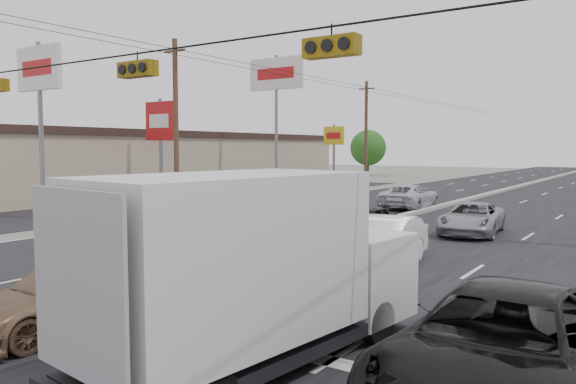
% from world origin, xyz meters
% --- Properties ---
extents(ground, '(200.00, 200.00, 0.00)m').
position_xyz_m(ground, '(0.00, 0.00, 0.00)').
color(ground, '#606356').
rests_on(ground, ground).
extents(road_surface, '(20.00, 160.00, 0.02)m').
position_xyz_m(road_surface, '(0.00, 30.00, 0.00)').
color(road_surface, black).
rests_on(road_surface, ground).
extents(center_median, '(0.50, 160.00, 0.20)m').
position_xyz_m(center_median, '(0.00, 30.00, 0.10)').
color(center_median, gray).
rests_on(center_median, ground).
extents(strip_mall, '(12.00, 42.00, 4.60)m').
position_xyz_m(strip_mall, '(-26.00, 25.00, 2.30)').
color(strip_mall, tan).
rests_on(strip_mall, ground).
extents(parking_lot, '(10.00, 42.00, 0.02)m').
position_xyz_m(parking_lot, '(-17.00, 25.00, 0.00)').
color(parking_lot, black).
rests_on(parking_lot, ground).
extents(utility_pole_left_b, '(1.60, 0.30, 10.00)m').
position_xyz_m(utility_pole_left_b, '(-12.50, 15.00, 5.11)').
color(utility_pole_left_b, '#422D1E').
rests_on(utility_pole_left_b, ground).
extents(utility_pole_left_c, '(1.60, 0.30, 10.00)m').
position_xyz_m(utility_pole_left_c, '(-12.50, 40.00, 5.11)').
color(utility_pole_left_c, '#422D1E').
rests_on(utility_pole_left_c, ground).
extents(traffic_signals, '(25.00, 0.30, 0.54)m').
position_xyz_m(traffic_signals, '(1.40, 0.00, 5.49)').
color(traffic_signals, black).
rests_on(traffic_signals, ground).
extents(pole_sign_near, '(3.50, 0.25, 9.00)m').
position_xyz_m(pole_sign_near, '(-15.00, 8.00, 7.02)').
color(pole_sign_near, slate).
rests_on(pole_sign_near, ground).
extents(pole_sign_mid, '(2.60, 0.25, 7.00)m').
position_xyz_m(pole_sign_mid, '(-17.00, 18.00, 5.11)').
color(pole_sign_mid, slate).
rests_on(pole_sign_mid, ground).
extents(pole_sign_billboard, '(5.00, 0.25, 11.00)m').
position_xyz_m(pole_sign_billboard, '(-14.50, 28.00, 8.87)').
color(pole_sign_billboard, slate).
rests_on(pole_sign_billboard, ground).
extents(pole_sign_far, '(2.20, 0.25, 6.00)m').
position_xyz_m(pole_sign_far, '(-16.00, 40.00, 4.41)').
color(pole_sign_far, slate).
rests_on(pole_sign_far, ground).
extents(tree_left_far, '(4.80, 4.80, 6.12)m').
position_xyz_m(tree_left_far, '(-22.00, 60.00, 3.72)').
color(tree_left_far, '#382619').
rests_on(tree_left_far, ground).
extents(box_truck, '(3.01, 6.68, 3.28)m').
position_xyz_m(box_truck, '(5.83, -1.33, 1.68)').
color(box_truck, black).
rests_on(box_truck, ground).
extents(tan_sedan, '(2.05, 4.83, 1.39)m').
position_xyz_m(tan_sedan, '(1.40, -1.75, 0.69)').
color(tan_sedan, brown).
rests_on(tan_sedan, ground).
extents(red_sedan, '(1.91, 4.74, 1.53)m').
position_xyz_m(red_sedan, '(3.00, 4.75, 0.77)').
color(red_sedan, '#952109').
rests_on(red_sedan, ground).
extents(black_suv, '(2.81, 5.92, 1.63)m').
position_xyz_m(black_suv, '(9.60, -0.44, 0.82)').
color(black_suv, black).
rests_on(black_suv, ground).
extents(queue_car_a, '(1.63, 3.94, 1.34)m').
position_xyz_m(queue_car_a, '(1.40, 11.77, 0.67)').
color(queue_car_a, black).
rests_on(queue_car_a, ground).
extents(queue_car_b, '(2.03, 4.75, 1.52)m').
position_xyz_m(queue_car_b, '(4.23, 7.29, 0.76)').
color(queue_car_b, white).
rests_on(queue_car_b, ground).
extents(queue_car_c, '(2.73, 5.04, 1.34)m').
position_xyz_m(queue_car_c, '(4.64, 15.39, 0.67)').
color(queue_car_c, gray).
rests_on(queue_car_c, ground).
extents(oncoming_near, '(2.53, 5.60, 1.59)m').
position_xyz_m(oncoming_near, '(-4.84, 10.89, 0.80)').
color(oncoming_near, black).
rests_on(oncoming_near, ground).
extents(oncoming_far, '(2.69, 5.41, 1.47)m').
position_xyz_m(oncoming_far, '(-1.40, 23.47, 0.74)').
color(oncoming_far, '#BABCC2').
rests_on(oncoming_far, ground).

